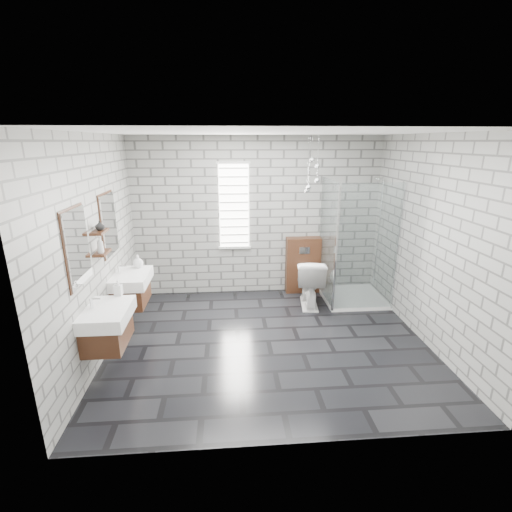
{
  "coord_description": "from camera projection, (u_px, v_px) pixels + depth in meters",
  "views": [
    {
      "loc": [
        -0.52,
        -4.44,
        2.6
      ],
      "look_at": [
        -0.14,
        0.35,
        1.11
      ],
      "focal_mm": 26.0,
      "sensor_mm": 36.0,
      "label": 1
    }
  ],
  "objects": [
    {
      "name": "floor",
      "position": [
        268.0,
        342.0,
        5.04
      ],
      "size": [
        4.2,
        3.6,
        0.02
      ],
      "primitive_type": "cube",
      "color": "black",
      "rests_on": "ground"
    },
    {
      "name": "ceiling",
      "position": [
        271.0,
        131.0,
        4.24
      ],
      "size": [
        4.2,
        3.6,
        0.02
      ],
      "primitive_type": "cube",
      "color": "white",
      "rests_on": "wall_back"
    },
    {
      "name": "wall_back",
      "position": [
        257.0,
        217.0,
        6.36
      ],
      "size": [
        4.2,
        0.02,
        2.7
      ],
      "primitive_type": "cube",
      "color": "#9A9A95",
      "rests_on": "floor"
    },
    {
      "name": "wall_front",
      "position": [
        296.0,
        307.0,
        2.92
      ],
      "size": [
        4.2,
        0.02,
        2.7
      ],
      "primitive_type": "cube",
      "color": "#9A9A95",
      "rests_on": "floor"
    },
    {
      "name": "wall_left",
      "position": [
        96.0,
        249.0,
        4.48
      ],
      "size": [
        0.02,
        3.6,
        2.7
      ],
      "primitive_type": "cube",
      "color": "#9A9A95",
      "rests_on": "floor"
    },
    {
      "name": "wall_right",
      "position": [
        431.0,
        242.0,
        4.8
      ],
      "size": [
        0.02,
        3.6,
        2.7
      ],
      "primitive_type": "cube",
      "color": "#9A9A95",
      "rests_on": "floor"
    },
    {
      "name": "vanity_left",
      "position": [
        104.0,
        316.0,
        4.09
      ],
      "size": [
        0.47,
        0.7,
        1.57
      ],
      "color": "#472615",
      "rests_on": "wall_left"
    },
    {
      "name": "vanity_right",
      "position": [
        129.0,
        280.0,
        5.15
      ],
      "size": [
        0.47,
        0.7,
        1.57
      ],
      "color": "#472615",
      "rests_on": "wall_left"
    },
    {
      "name": "shelf_lower",
      "position": [
        102.0,
        253.0,
        4.45
      ],
      "size": [
        0.14,
        0.3,
        0.03
      ],
      "primitive_type": "cube",
      "color": "#472615",
      "rests_on": "wall_left"
    },
    {
      "name": "shelf_upper",
      "position": [
        99.0,
        232.0,
        4.37
      ],
      "size": [
        0.14,
        0.3,
        0.03
      ],
      "primitive_type": "cube",
      "color": "#472615",
      "rests_on": "wall_left"
    },
    {
      "name": "window",
      "position": [
        234.0,
        206.0,
        6.25
      ],
      "size": [
        0.56,
        0.05,
        1.48
      ],
      "color": "white",
      "rests_on": "wall_back"
    },
    {
      "name": "cistern_panel",
      "position": [
        303.0,
        265.0,
        6.57
      ],
      "size": [
        0.6,
        0.2,
        1.0
      ],
      "primitive_type": "cube",
      "color": "#472615",
      "rests_on": "floor"
    },
    {
      "name": "flush_plate",
      "position": [
        305.0,
        250.0,
        6.38
      ],
      "size": [
        0.18,
        0.01,
        0.12
      ],
      "primitive_type": "cube",
      "color": "silver",
      "rests_on": "cistern_panel"
    },
    {
      "name": "shower_enclosure",
      "position": [
        351.0,
        274.0,
        6.13
      ],
      "size": [
        1.0,
        1.0,
        2.03
      ],
      "color": "white",
      "rests_on": "floor"
    },
    {
      "name": "pendant_cluster",
      "position": [
        312.0,
        176.0,
        5.79
      ],
      "size": [
        0.24,
        0.26,
        0.89
      ],
      "color": "silver",
      "rests_on": "ceiling"
    },
    {
      "name": "toilet",
      "position": [
        309.0,
        282.0,
        6.06
      ],
      "size": [
        0.54,
        0.84,
        0.8
      ],
      "primitive_type": "imported",
      "rotation": [
        0.0,
        0.0,
        3.02
      ],
      "color": "white",
      "rests_on": "floor"
    },
    {
      "name": "soap_bottle_a",
      "position": [
        118.0,
        287.0,
        4.38
      ],
      "size": [
        0.09,
        0.09,
        0.19
      ],
      "primitive_type": "imported",
      "rotation": [
        0.0,
        0.0,
        -0.01
      ],
      "color": "#B2B2B2",
      "rests_on": "vanity_left"
    },
    {
      "name": "soap_bottle_b",
      "position": [
        138.0,
        261.0,
        5.34
      ],
      "size": [
        0.2,
        0.2,
        0.19
      ],
      "primitive_type": "imported",
      "rotation": [
        0.0,
        0.0,
        0.41
      ],
      "color": "#B2B2B2",
      "rests_on": "vanity_right"
    },
    {
      "name": "soap_bottle_c",
      "position": [
        100.0,
        245.0,
        4.35
      ],
      "size": [
        0.1,
        0.1,
        0.2
      ],
      "primitive_type": "imported",
      "rotation": [
        0.0,
        0.0,
        0.39
      ],
      "color": "#B2B2B2",
      "rests_on": "shelf_lower"
    },
    {
      "name": "vase",
      "position": [
        100.0,
        226.0,
        4.36
      ],
      "size": [
        0.11,
        0.11,
        0.11
      ],
      "primitive_type": "imported",
      "rotation": [
        0.0,
        0.0,
        0.04
      ],
      "color": "#B2B2B2",
      "rests_on": "shelf_upper"
    }
  ]
}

